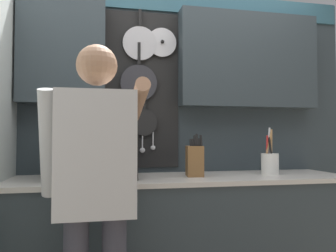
{
  "coord_description": "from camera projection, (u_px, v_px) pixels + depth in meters",
  "views": [
    {
      "loc": [
        -0.56,
        -2.19,
        1.19
      ],
      "look_at": [
        -0.08,
        0.19,
        1.27
      ],
      "focal_mm": 35.0,
      "sensor_mm": 36.0,
      "label": 1
    }
  ],
  "objects": [
    {
      "name": "utensil_crock",
      "position": [
        270.0,
        162.0,
        2.37
      ],
      "size": [
        0.12,
        0.12,
        0.34
      ],
      "color": "white",
      "rests_on": "base_cabinet_counter"
    },
    {
      "name": "knife_block",
      "position": [
        195.0,
        160.0,
        2.26
      ],
      "size": [
        0.13,
        0.16,
        0.29
      ],
      "color": "brown",
      "rests_on": "base_cabinet_counter"
    },
    {
      "name": "back_wall_unit",
      "position": [
        180.0,
        102.0,
        2.53
      ],
      "size": [
        2.87,
        0.2,
        2.34
      ],
      "color": "#2D383D",
      "rests_on": "ground_plane"
    },
    {
      "name": "microwave",
      "position": [
        94.0,
        156.0,
        2.12
      ],
      "size": [
        0.54,
        0.35,
        0.3
      ],
      "color": "black",
      "rests_on": "base_cabinet_counter"
    },
    {
      "name": "person",
      "position": [
        96.0,
        180.0,
        1.6
      ],
      "size": [
        0.54,
        0.64,
        1.64
      ],
      "color": "#383842",
      "rests_on": "ground_plane"
    },
    {
      "name": "base_cabinet_counter",
      "position": [
        185.0,
        245.0,
        2.22
      ],
      "size": [
        2.3,
        0.62,
        0.92
      ],
      "color": "#2D383D",
      "rests_on": "ground_plane"
    }
  ]
}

